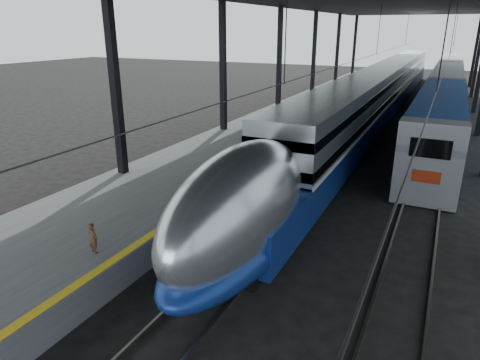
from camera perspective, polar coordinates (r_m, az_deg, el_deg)
The scene contains 7 objects.
ground at distance 14.19m, azimuth -9.99°, elevation -11.94°, with size 160.00×160.00×0.00m, color black.
platform at distance 32.31m, azimuth 5.68°, elevation 7.30°, with size 6.00×80.00×1.00m, color #4C4C4F.
yellow_strip at distance 31.37m, azimuth 10.54°, elevation 7.64°, with size 0.30×80.00×0.01m, color gold.
rails at distance 30.66m, azimuth 19.84°, elevation 4.74°, with size 6.52×80.00×0.16m.
tgv_train at distance 39.33m, azimuth 18.13°, elevation 10.79°, with size 2.91×65.20×4.17m.
second_train at distance 46.26m, azimuth 25.74°, elevation 10.95°, with size 2.69×56.05×3.71m.
child at distance 13.52m, azimuth -19.02°, elevation -7.30°, with size 0.35×0.23×0.96m, color #4E321A.
Camera 1 is at (7.35, -9.64, 7.36)m, focal length 32.00 mm.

